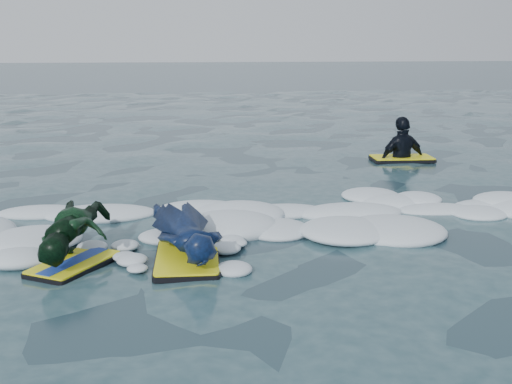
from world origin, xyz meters
TOP-DOWN VIEW (x-y plane):
  - ground at (0.00, 0.00)m, footprint 120.00×120.00m
  - foam_band at (0.00, 1.03)m, footprint 12.00×3.10m
  - prone_woman_unit at (-0.08, -0.01)m, footprint 0.92×1.80m
  - prone_child_unit at (-1.18, -0.07)m, footprint 0.90×1.44m
  - waiting_rider_unit at (3.90, 4.86)m, footprint 1.13×0.66m

SIDE VIEW (x-z plane):
  - waiting_rider_unit at x=3.90m, z-range -0.85..0.82m
  - ground at x=0.00m, z-range 0.00..0.00m
  - foam_band at x=0.00m, z-range -0.15..0.15m
  - prone_woman_unit at x=-0.08m, z-range 0.01..0.46m
  - prone_child_unit at x=-1.18m, z-range 0.01..0.55m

